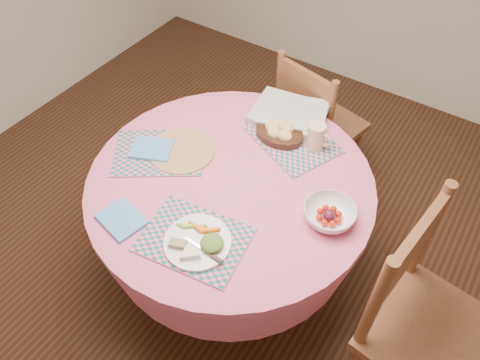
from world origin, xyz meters
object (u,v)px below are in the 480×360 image
(chair_back, at_px, (315,123))
(fruit_bowl, at_px, (329,214))
(dinner_plate, at_px, (198,243))
(chair_right, at_px, (423,321))
(dining_table, at_px, (231,208))
(wicker_trivet, at_px, (182,151))
(latte_mug, at_px, (316,136))
(bread_bowl, at_px, (280,131))

(chair_back, height_order, fruit_bowl, chair_back)
(dinner_plate, bearing_deg, chair_right, 19.82)
(dining_table, bearing_deg, dinner_plate, -75.50)
(wicker_trivet, bearing_deg, dinner_plate, -44.89)
(chair_back, bearing_deg, chair_right, 149.17)
(fruit_bowl, bearing_deg, latte_mug, 125.02)
(fruit_bowl, bearing_deg, dining_table, -174.77)
(latte_mug, bearing_deg, chair_back, 113.56)
(chair_back, xyz_separation_m, fruit_bowl, (0.43, -0.79, 0.30))
(dinner_plate, distance_m, latte_mug, 0.74)
(chair_right, xyz_separation_m, chair_back, (-0.91, 0.88, -0.07))
(bread_bowl, xyz_separation_m, fruit_bowl, (0.41, -0.31, -0.01))
(chair_right, height_order, latte_mug, chair_right)
(chair_right, bearing_deg, fruit_bowl, 86.58)
(chair_right, bearing_deg, dining_table, 94.22)
(dining_table, distance_m, latte_mug, 0.51)
(dining_table, distance_m, dinner_plate, 0.42)
(latte_mug, xyz_separation_m, fruit_bowl, (0.24, -0.34, -0.04))
(fruit_bowl, bearing_deg, chair_back, 118.78)
(chair_back, height_order, wicker_trivet, chair_back)
(wicker_trivet, height_order, latte_mug, latte_mug)
(latte_mug, bearing_deg, wicker_trivet, -144.07)
(dining_table, bearing_deg, wicker_trivet, 175.40)
(bread_bowl, bearing_deg, fruit_bowl, -37.15)
(chair_right, distance_m, wicker_trivet, 1.22)
(dinner_plate, relative_size, fruit_bowl, 1.07)
(chair_right, relative_size, dinner_plate, 4.08)
(chair_right, relative_size, latte_mug, 8.41)
(dining_table, height_order, bread_bowl, bread_bowl)
(dining_table, height_order, latte_mug, latte_mug)
(bread_bowl, xyz_separation_m, latte_mug, (0.17, 0.03, 0.03))
(dinner_plate, relative_size, latte_mug, 2.06)
(dining_table, relative_size, fruit_bowl, 5.12)
(wicker_trivet, distance_m, bread_bowl, 0.46)
(chair_right, xyz_separation_m, latte_mug, (-0.71, 0.43, 0.27))
(chair_right, height_order, fruit_bowl, chair_right)
(chair_right, xyz_separation_m, wicker_trivet, (-1.20, 0.07, 0.20))
(dining_table, bearing_deg, chair_right, -3.01)
(chair_back, bearing_deg, wicker_trivet, 83.20)
(dining_table, height_order, wicker_trivet, wicker_trivet)
(chair_right, bearing_deg, latte_mug, 66.25)
(chair_right, distance_m, fruit_bowl, 0.53)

